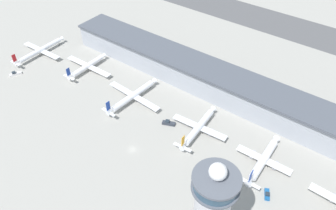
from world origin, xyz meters
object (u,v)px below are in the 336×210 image
Objects in this scene: service_truck_fuel at (267,194)px; service_truck_baggage at (169,123)px; airplane_gate_alpha at (40,50)px; airplane_gate_charlie at (133,96)px; airplane_gate_bravo at (88,66)px; airplane_gate_echo at (263,160)px; service_truck_catering at (15,74)px; airplane_gate_delta at (199,127)px.

service_truck_baggage is (-67.58, 10.59, 0.13)m from service_truck_fuel.
airplane_gate_charlie is at bearing 1.15° from airplane_gate_alpha.
airplane_gate_bravo reaches higher than service_truck_fuel.
airplane_gate_echo is 58.02m from service_truck_baggage.
airplane_gate_alpha is 28.42m from service_truck_catering.
service_truck_baggage is (-57.69, -5.41, -2.97)m from airplane_gate_echo.
airplane_gate_echo is at bearing 0.13° from airplane_gate_delta.
service_truck_fuel is (147.04, -19.99, -2.93)m from airplane_gate_bravo.
airplane_gate_charlie reaches higher than airplane_gate_bravo.
airplane_gate_charlie reaches higher than airplane_gate_alpha.
airplane_gate_charlie is (48.10, -5.63, 0.13)m from airplane_gate_bravo.
airplane_gate_charlie is at bearing 173.14° from service_truck_baggage.
service_truck_fuel is at bearing 4.61° from service_truck_catering.
service_truck_baggage is at bearing 171.10° from service_truck_fuel.
airplane_gate_bravo is 137.20m from airplane_gate_echo.
service_truck_catering reaches higher than service_truck_baggage.
service_truck_fuel is at bearing -17.69° from airplane_gate_delta.
airplane_gate_echo reaches higher than service_truck_fuel.
airplane_gate_bravo is 1.09× the size of airplane_gate_echo.
airplane_gate_delta is 4.66× the size of service_truck_baggage.
airplane_gate_echo reaches higher than service_truck_catering.
airplane_gate_charlie reaches higher than service_truck_catering.
airplane_gate_alpha is at bearing -178.90° from airplane_gate_echo.
airplane_gate_echo is 177.19m from service_truck_catering.
airplane_gate_charlie is 1.16× the size of airplane_gate_echo.
airplane_gate_charlie is at bearing -178.19° from airplane_gate_delta.
airplane_gate_delta reaches higher than airplane_gate_bravo.
service_truck_catering is (-85.41, -29.23, -2.92)m from airplane_gate_charlie.
airplane_gate_alpha is 1.20× the size of airplane_gate_echo.
airplane_gate_delta is (49.06, 1.55, 0.01)m from airplane_gate_charlie.
service_truck_fuel is 0.81× the size of service_truck_baggage.
service_truck_baggage is at bearing -0.88° from airplane_gate_alpha.
airplane_gate_alpha is at bearing 104.43° from service_truck_catering.
airplane_gate_delta is at bearing 162.31° from service_truck_fuel.
service_truck_catering is (7.04, -27.37, -2.93)m from airplane_gate_alpha.
service_truck_catering is 1.26× the size of service_truck_fuel.
service_truck_baggage is (123.81, -1.91, -2.94)m from airplane_gate_alpha.
airplane_gate_bravo is at bearing 173.32° from airplane_gate_charlie.
service_truck_fuel is at bearing -8.26° from airplane_gate_charlie.
airplane_gate_delta is 137.98m from service_truck_catering.
service_truck_baggage is (31.36, -3.77, -2.93)m from airplane_gate_charlie.
airplane_gate_bravo reaches higher than service_truck_catering.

